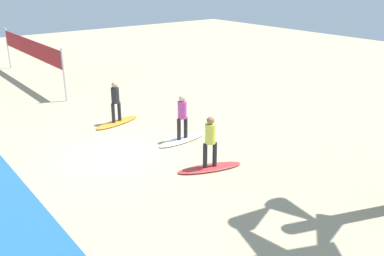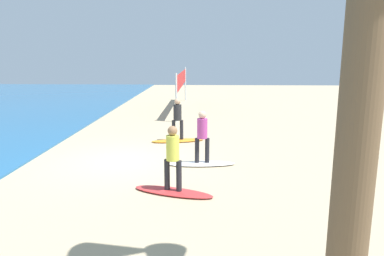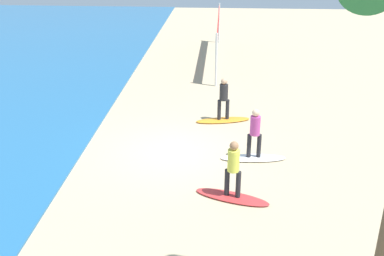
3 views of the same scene
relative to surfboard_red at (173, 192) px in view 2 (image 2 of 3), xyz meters
The scene contains 8 objects.
ground_plane 3.36m from the surfboard_red, 34.47° to the left, with size 60.00×60.00×0.00m, color tan.
surfboard_red is the anchor object (origin of this frame).
surfer_red 0.99m from the surfboard_red, ahead, with size 0.32×0.44×1.64m.
surfboard_white 2.50m from the surfboard_red, 16.60° to the right, with size 2.10×0.56×0.09m, color white.
surfer_white 2.69m from the surfboard_red, 16.60° to the right, with size 0.32×0.46×1.64m.
surfboard_orange 5.51m from the surfboard_red, ahead, with size 2.10×0.56×0.09m, color orange.
surfer_orange 5.60m from the surfboard_red, ahead, with size 0.32×0.45×1.64m.
volleyball_net 14.40m from the surfboard_red, ahead, with size 9.10×0.11×2.50m.
Camera 2 is at (-11.31, -2.65, 3.42)m, focal length 33.80 mm.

